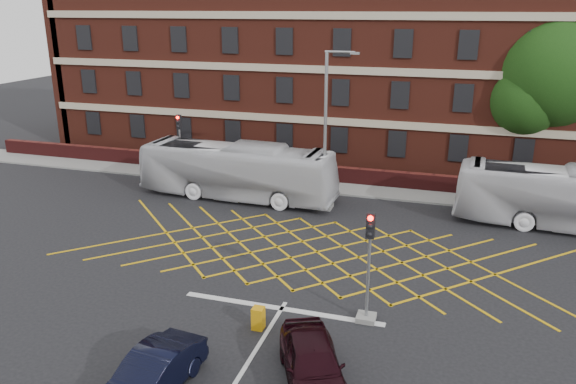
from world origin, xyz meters
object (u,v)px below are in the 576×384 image
(car_navy, at_px, (151,375))
(traffic_light_near, at_px, (368,278))
(bus_right, at_px, (574,199))
(traffic_light_far, at_px, (181,152))
(car_maroon, at_px, (313,363))
(street_lamp, at_px, (326,157))
(deciduous_tree, at_px, (551,80))
(utility_cabinet, at_px, (258,318))
(direction_signs, at_px, (171,158))
(bus_left, at_px, (237,171))

(car_navy, distance_m, traffic_light_near, 8.21)
(bus_right, xyz_separation_m, traffic_light_far, (-23.76, 2.38, 0.12))
(car_maroon, height_order, traffic_light_near, traffic_light_near)
(car_maroon, relative_size, traffic_light_near, 1.03)
(car_maroon, distance_m, traffic_light_near, 4.39)
(street_lamp, bearing_deg, bus_right, 3.36)
(car_navy, xyz_separation_m, street_lamp, (1.10, 17.46, 2.36))
(car_maroon, height_order, deciduous_tree, deciduous_tree)
(bus_right, xyz_separation_m, utility_cabinet, (-12.30, -13.87, -1.22))
(bus_right, xyz_separation_m, car_maroon, (-9.62, -16.32, -0.90))
(bus_right, relative_size, direction_signs, 5.37)
(car_maroon, xyz_separation_m, street_lamp, (-3.38, 15.56, 2.30))
(bus_left, xyz_separation_m, traffic_light_near, (9.84, -11.67, 0.09))
(deciduous_tree, xyz_separation_m, direction_signs, (-23.66, -6.69, -5.22))
(traffic_light_near, height_order, direction_signs, traffic_light_near)
(bus_left, xyz_separation_m, traffic_light_far, (-5.26, 2.88, 0.09))
(street_lamp, bearing_deg, utility_cabinet, -86.94)
(car_navy, height_order, car_maroon, car_maroon)
(deciduous_tree, bearing_deg, direction_signs, -164.20)
(bus_left, bearing_deg, direction_signs, 68.06)
(bus_left, xyz_separation_m, direction_signs, (-5.85, 2.65, -0.30))
(car_navy, bearing_deg, traffic_light_near, 54.31)
(bus_right, distance_m, direction_signs, 24.46)
(traffic_light_far, xyz_separation_m, street_lamp, (10.76, -3.15, 1.28))
(traffic_light_far, bearing_deg, street_lamp, -16.30)
(bus_right, relative_size, traffic_light_far, 2.76)
(street_lamp, bearing_deg, traffic_light_near, -69.17)
(bus_left, relative_size, utility_cabinet, 14.28)
(traffic_light_far, bearing_deg, traffic_light_near, -43.93)
(car_navy, relative_size, car_maroon, 0.95)
(street_lamp, xyz_separation_m, utility_cabinet, (0.70, -13.11, -2.62))
(car_navy, relative_size, street_lamp, 0.47)
(bus_left, distance_m, car_navy, 18.29)
(bus_left, xyz_separation_m, car_maroon, (8.88, -15.83, -0.93))
(utility_cabinet, bearing_deg, direction_signs, 126.96)
(bus_left, relative_size, car_maroon, 2.75)
(traffic_light_far, bearing_deg, car_maroon, -52.91)
(utility_cabinet, bearing_deg, car_navy, -112.45)
(deciduous_tree, height_order, traffic_light_near, deciduous_tree)
(traffic_light_near, xyz_separation_m, direction_signs, (-15.70, 14.32, -0.39))
(traffic_light_far, height_order, direction_signs, traffic_light_far)
(bus_right, height_order, utility_cabinet, bus_right)
(direction_signs, distance_m, utility_cabinet, 20.08)
(utility_cabinet, bearing_deg, bus_right, 48.44)
(bus_left, distance_m, traffic_light_near, 15.27)
(bus_right, relative_size, utility_cabinet, 14.00)
(utility_cabinet, bearing_deg, bus_left, 114.89)
(direction_signs, bearing_deg, bus_left, -24.34)
(deciduous_tree, xyz_separation_m, utility_cabinet, (-11.60, -22.72, -6.18))
(traffic_light_far, distance_m, utility_cabinet, 19.94)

